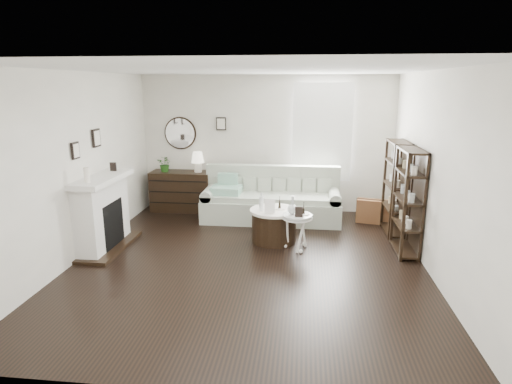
# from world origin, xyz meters

# --- Properties ---
(room) EXTENTS (5.50, 5.50, 5.50)m
(room) POSITION_xyz_m (0.73, 2.70, 1.60)
(room) COLOR black
(room) RESTS_ON ground
(fireplace) EXTENTS (0.50, 1.40, 1.84)m
(fireplace) POSITION_xyz_m (-2.32, 0.30, 0.54)
(fireplace) COLOR white
(fireplace) RESTS_ON ground
(shelf_unit_far) EXTENTS (0.30, 0.80, 1.60)m
(shelf_unit_far) POSITION_xyz_m (2.33, 1.55, 0.80)
(shelf_unit_far) COLOR black
(shelf_unit_far) RESTS_ON ground
(shelf_unit_near) EXTENTS (0.30, 0.80, 1.60)m
(shelf_unit_near) POSITION_xyz_m (2.33, 0.65, 0.80)
(shelf_unit_near) COLOR black
(shelf_unit_near) RESTS_ON ground
(sofa) EXTENTS (2.58, 0.89, 1.00)m
(sofa) POSITION_xyz_m (0.17, 2.08, 0.33)
(sofa) COLOR #ACB8A4
(sofa) RESTS_ON ground
(quilt) EXTENTS (0.57, 0.48, 0.14)m
(quilt) POSITION_xyz_m (-0.68, 1.95, 0.59)
(quilt) COLOR #268D61
(quilt) RESTS_ON sofa
(suitcase) EXTENTS (0.69, 0.36, 0.44)m
(suitcase) POSITION_xyz_m (2.10, 2.07, 0.22)
(suitcase) COLOR brown
(suitcase) RESTS_ON ground
(dresser) EXTENTS (1.21, 0.52, 0.81)m
(dresser) POSITION_xyz_m (-1.69, 2.47, 0.40)
(dresser) COLOR black
(dresser) RESTS_ON ground
(table_lamp) EXTENTS (0.29, 0.29, 0.41)m
(table_lamp) POSITION_xyz_m (-1.34, 2.47, 1.01)
(table_lamp) COLOR beige
(table_lamp) RESTS_ON dresser
(potted_plant) EXTENTS (0.35, 0.32, 0.32)m
(potted_plant) POSITION_xyz_m (-2.00, 2.42, 0.97)
(potted_plant) COLOR #215217
(potted_plant) RESTS_ON dresser
(drum_table) EXTENTS (0.78, 0.78, 0.54)m
(drum_table) POSITION_xyz_m (0.30, 0.89, 0.28)
(drum_table) COLOR black
(drum_table) RESTS_ON ground
(pedestal_table) EXTENTS (0.47, 0.47, 0.57)m
(pedestal_table) POSITION_xyz_m (0.68, 0.58, 0.52)
(pedestal_table) COLOR white
(pedestal_table) RESTS_ON ground
(eiffel_drum) EXTENTS (0.11, 0.11, 0.19)m
(eiffel_drum) POSITION_xyz_m (0.39, 0.94, 0.64)
(eiffel_drum) COLOR black
(eiffel_drum) RESTS_ON drum_table
(bottle_drum) EXTENTS (0.07, 0.07, 0.29)m
(bottle_drum) POSITION_xyz_m (0.10, 0.80, 0.69)
(bottle_drum) COLOR silver
(bottle_drum) RESTS_ON drum_table
(card_frame_drum) EXTENTS (0.17, 0.07, 0.22)m
(card_frame_drum) POSITION_xyz_m (0.25, 0.69, 0.66)
(card_frame_drum) COLOR white
(card_frame_drum) RESTS_ON drum_table
(eiffel_ped) EXTENTS (0.11, 0.11, 0.17)m
(eiffel_ped) POSITION_xyz_m (0.78, 0.61, 0.65)
(eiffel_ped) COLOR black
(eiffel_ped) RESTS_ON pedestal_table
(flask_ped) EXTENTS (0.16, 0.16, 0.29)m
(flask_ped) POSITION_xyz_m (0.60, 0.60, 0.71)
(flask_ped) COLOR silver
(flask_ped) RESTS_ON pedestal_table
(card_frame_ped) EXTENTS (0.12, 0.05, 0.16)m
(card_frame_ped) POSITION_xyz_m (0.71, 0.46, 0.64)
(card_frame_ped) COLOR black
(card_frame_ped) RESTS_ON pedestal_table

